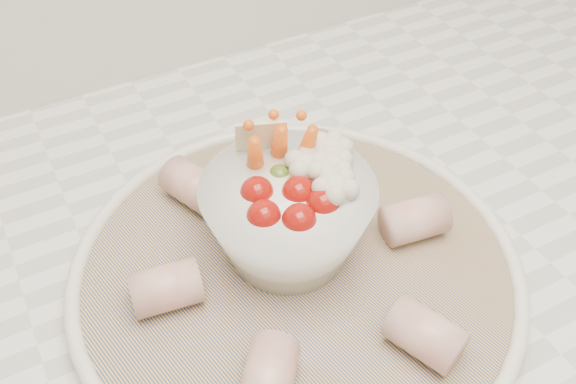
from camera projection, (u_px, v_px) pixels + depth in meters
serving_platter at (296, 269)px, 0.52m from camera, size 0.43×0.43×0.02m
veggie_bowl at (290, 214)px, 0.50m from camera, size 0.14×0.14×0.11m
cured_meat_rolls at (297, 252)px, 0.50m from camera, size 0.26×0.28×0.03m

